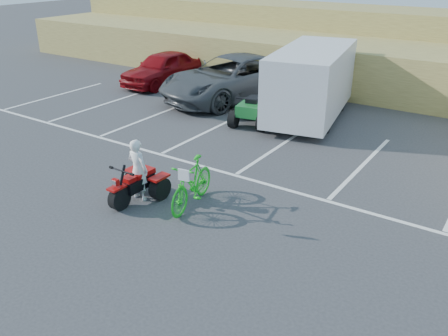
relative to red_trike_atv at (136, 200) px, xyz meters
The scene contains 11 objects.
ground 1.26m from the red_trike_atv, ahead, with size 100.00×100.00×0.00m, color #343436.
parking_stripes 4.75m from the red_trike_atv, 63.65° to the left, with size 28.00×5.16×0.01m.
grass_embankment 15.78m from the red_trike_atv, 85.47° to the left, with size 40.00×8.50×3.10m.
red_trike_atv is the anchor object (origin of this frame).
rider 0.79m from the red_trike_atv, 88.99° to the left, with size 0.57×0.37×1.56m, color white.
green_dirt_bike 1.55m from the red_trike_atv, 23.76° to the left, with size 0.56×1.97×1.18m, color #14BF19.
grey_pickup 9.51m from the red_trike_atv, 108.54° to the left, with size 2.94×6.38×1.77m, color #3F4246.
red_car 11.68m from the red_trike_atv, 127.11° to the left, with size 1.78×4.42×1.50m, color maroon.
cargo_trailer 8.54m from the red_trike_atv, 84.54° to the left, with size 3.19×5.78×2.55m.
quad_atv_blue 7.54m from the red_trike_atv, 94.44° to the left, with size 0.96×1.29×0.84m, color navy, non-canonical shape.
quad_atv_green 6.62m from the red_trike_atv, 94.87° to the left, with size 1.28×1.72×1.12m, color #155C23, non-canonical shape.
Camera 1 is at (6.31, -7.57, 5.52)m, focal length 38.00 mm.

